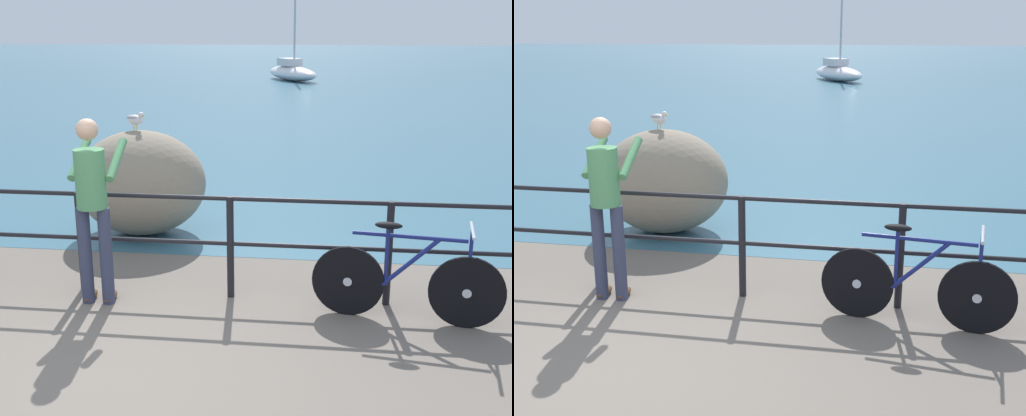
# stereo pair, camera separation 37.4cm
# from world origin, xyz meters

# --- Properties ---
(ground_plane) EXTENTS (120.00, 120.00, 0.10)m
(ground_plane) POSITION_xyz_m (0.00, 20.00, -0.05)
(ground_plane) COLOR #6B6056
(sea_surface) EXTENTS (120.00, 90.00, 0.01)m
(sea_surface) POSITION_xyz_m (0.00, 47.72, 0.00)
(sea_surface) COLOR #38667A
(sea_surface) RESTS_ON ground_plane
(promenade_railing) EXTENTS (7.61, 0.07, 1.02)m
(promenade_railing) POSITION_xyz_m (0.00, 1.61, 0.64)
(promenade_railing) COLOR black
(promenade_railing) RESTS_ON ground_plane
(bicycle) EXTENTS (1.69, 0.48, 0.92)m
(bicycle) POSITION_xyz_m (2.40, 1.25, 0.39)
(bicycle) COLOR black
(bicycle) RESTS_ON ground_plane
(person_at_railing) EXTENTS (0.45, 0.64, 1.78)m
(person_at_railing) POSITION_xyz_m (-0.49, 1.33, 0.99)
(person_at_railing) COLOR #333851
(person_at_railing) RESTS_ON ground_plane
(breakwater_boulder_main) EXTENTS (1.65, 1.41, 1.33)m
(breakwater_boulder_main) POSITION_xyz_m (-0.70, 3.49, 0.66)
(breakwater_boulder_main) COLOR gray
(breakwater_boulder_main) RESTS_ON ground
(seagull) EXTENTS (0.32, 0.24, 0.23)m
(seagull) POSITION_xyz_m (-0.75, 3.55, 1.46)
(seagull) COLOR gold
(seagull) RESTS_ON breakwater_boulder_main
(sailboat) EXTENTS (3.36, 4.45, 4.90)m
(sailboat) POSITION_xyz_m (-0.48, 28.15, 0.42)
(sailboat) COLOR white
(sailboat) RESTS_ON sea_surface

